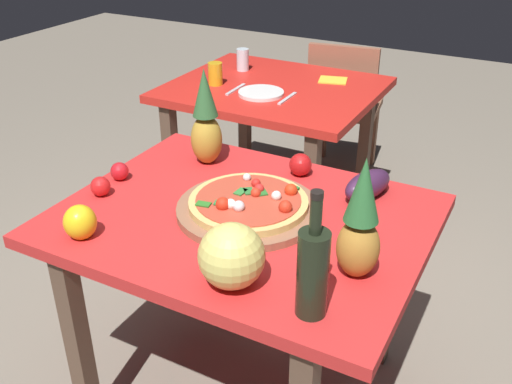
# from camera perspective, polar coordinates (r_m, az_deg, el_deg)

# --- Properties ---
(display_table) EXTENTS (1.12, 0.88, 0.76)m
(display_table) POSITION_cam_1_polar(r_m,az_deg,el_deg) (1.86, -1.24, -4.80)
(display_table) COLOR brown
(display_table) RESTS_ON ground_plane
(background_table) EXTENTS (1.01, 0.86, 0.76)m
(background_table) POSITION_cam_1_polar(r_m,az_deg,el_deg) (3.00, 1.72, 8.40)
(background_table) COLOR brown
(background_table) RESTS_ON ground_plane
(dining_chair) EXTENTS (0.46, 0.46, 0.85)m
(dining_chair) POSITION_cam_1_polar(r_m,az_deg,el_deg) (3.58, 8.56, 8.63)
(dining_chair) COLOR #915F44
(dining_chair) RESTS_ON ground_plane
(pizza_board) EXTENTS (0.45, 0.45, 0.02)m
(pizza_board) POSITION_cam_1_polar(r_m,az_deg,el_deg) (1.81, -0.74, -1.71)
(pizza_board) COLOR #915F44
(pizza_board) RESTS_ON display_table
(pizza) EXTENTS (0.37, 0.37, 0.06)m
(pizza) POSITION_cam_1_polar(r_m,az_deg,el_deg) (1.80, -0.65, -0.96)
(pizza) COLOR #DBB364
(pizza) RESTS_ON pizza_board
(wine_bottle) EXTENTS (0.08, 0.08, 0.33)m
(wine_bottle) POSITION_cam_1_polar(r_m,az_deg,el_deg) (1.37, 5.57, -7.65)
(wine_bottle) COLOR black
(wine_bottle) RESTS_ON display_table
(pineapple_left) EXTENTS (0.11, 0.11, 0.35)m
(pineapple_left) POSITION_cam_1_polar(r_m,az_deg,el_deg) (2.09, -4.93, 6.81)
(pineapple_left) COLOR gold
(pineapple_left) RESTS_ON display_table
(pineapple_right) EXTENTS (0.11, 0.11, 0.34)m
(pineapple_right) POSITION_cam_1_polar(r_m,az_deg,el_deg) (1.49, 10.14, -3.21)
(pineapple_right) COLOR #B98031
(pineapple_right) RESTS_ON display_table
(melon) EXTENTS (0.17, 0.17, 0.17)m
(melon) POSITION_cam_1_polar(r_m,az_deg,el_deg) (1.47, -2.41, -6.28)
(melon) COLOR #DED16B
(melon) RESTS_ON display_table
(bell_pepper) EXTENTS (0.10, 0.10, 0.10)m
(bell_pepper) POSITION_cam_1_polar(r_m,az_deg,el_deg) (1.75, -16.81, -2.84)
(bell_pepper) COLOR yellow
(bell_pepper) RESTS_ON display_table
(eggplant) EXTENTS (0.15, 0.22, 0.09)m
(eggplant) POSITION_cam_1_polar(r_m,az_deg,el_deg) (1.92, 10.86, 0.69)
(eggplant) COLOR #3E2040
(eggplant) RESTS_ON display_table
(tomato_beside_pepper) EXTENTS (0.06, 0.06, 0.06)m
(tomato_beside_pepper) POSITION_cam_1_polar(r_m,az_deg,el_deg) (2.06, -13.19, 1.98)
(tomato_beside_pepper) COLOR red
(tomato_beside_pepper) RESTS_ON display_table
(tomato_near_board) EXTENTS (0.07, 0.07, 0.07)m
(tomato_near_board) POSITION_cam_1_polar(r_m,az_deg,el_deg) (1.97, -14.97, 0.54)
(tomato_near_board) COLOR red
(tomato_near_board) RESTS_ON display_table
(tomato_by_bottle) EXTENTS (0.07, 0.07, 0.07)m
(tomato_by_bottle) POSITION_cam_1_polar(r_m,az_deg,el_deg) (1.72, 10.08, -3.11)
(tomato_by_bottle) COLOR red
(tomato_by_bottle) RESTS_ON display_table
(tomato_at_corner) EXTENTS (0.08, 0.08, 0.08)m
(tomato_at_corner) POSITION_cam_1_polar(r_m,az_deg,el_deg) (2.04, 4.37, 2.68)
(tomato_at_corner) COLOR red
(tomato_at_corner) RESTS_ON display_table
(drinking_glass_juice) EXTENTS (0.07, 0.07, 0.11)m
(drinking_glass_juice) POSITION_cam_1_polar(r_m,az_deg,el_deg) (2.97, -4.00, 11.46)
(drinking_glass_juice) COLOR gold
(drinking_glass_juice) RESTS_ON background_table
(drinking_glass_water) EXTENTS (0.07, 0.07, 0.12)m
(drinking_glass_water) POSITION_cam_1_polar(r_m,az_deg,el_deg) (3.20, -1.31, 12.81)
(drinking_glass_water) COLOR silver
(drinking_glass_water) RESTS_ON background_table
(dinner_plate) EXTENTS (0.22, 0.22, 0.02)m
(dinner_plate) POSITION_cam_1_polar(r_m,az_deg,el_deg) (2.84, 0.50, 9.65)
(dinner_plate) COLOR white
(dinner_plate) RESTS_ON background_table
(fork_utensil) EXTENTS (0.02, 0.18, 0.01)m
(fork_utensil) POSITION_cam_1_polar(r_m,az_deg,el_deg) (2.90, -1.99, 10.00)
(fork_utensil) COLOR silver
(fork_utensil) RESTS_ON background_table
(knife_utensil) EXTENTS (0.02, 0.18, 0.01)m
(knife_utensil) POSITION_cam_1_polar(r_m,az_deg,el_deg) (2.78, 3.09, 9.12)
(knife_utensil) COLOR silver
(knife_utensil) RESTS_ON background_table
(napkin_folded) EXTENTS (0.17, 0.15, 0.01)m
(napkin_folded) POSITION_cam_1_polar(r_m,az_deg,el_deg) (3.07, 7.52, 10.78)
(napkin_folded) COLOR yellow
(napkin_folded) RESTS_ON background_table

